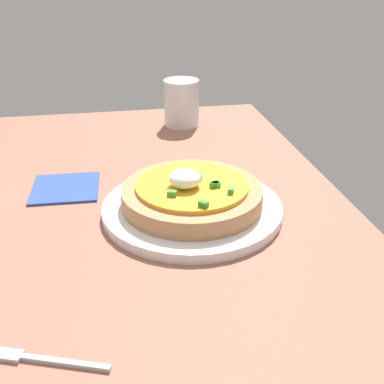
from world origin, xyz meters
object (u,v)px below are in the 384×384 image
cup_near (182,106)px  napkin (65,188)px  plate (192,208)px  fork (41,360)px  pizza (192,194)px

cup_near → napkin: 37.92cm
plate → fork: 32.58cm
napkin → plate: bearing=-120.8°
cup_near → fork: bearing=159.7°
plate → pizza: size_ratio=1.29×
napkin → cup_near: bearing=-40.3°
cup_near → napkin: (-28.73, 24.37, -4.32)cm
cup_near → plate: bearing=173.0°
plate → cup_near: bearing=-7.0°
plate → pizza: bearing=133.7°
cup_near → fork: size_ratio=0.90×
fork → pizza: bearing=-107.2°
pizza → cup_near: size_ratio=2.04×
plate → cup_near: (40.30, -4.96, 3.77)cm
pizza → napkin: bearing=59.1°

